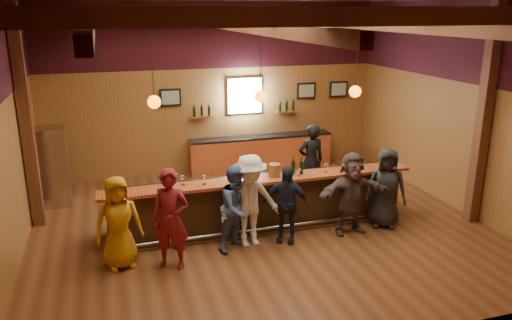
% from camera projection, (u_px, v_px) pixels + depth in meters
% --- Properties ---
extents(room, '(9.04, 9.00, 4.52)m').
position_uv_depth(room, '(260.00, 69.00, 9.38)').
color(room, brown).
rests_on(room, ground).
extents(bar_counter, '(6.30, 1.07, 1.11)m').
position_uv_depth(bar_counter, '(259.00, 200.00, 10.25)').
color(bar_counter, black).
rests_on(bar_counter, ground).
extents(back_bar_cabinet, '(4.00, 0.52, 0.95)m').
position_uv_depth(back_bar_cabinet, '(261.00, 152.00, 13.86)').
color(back_bar_cabinet, '#973D1B').
rests_on(back_bar_cabinet, ground).
extents(window, '(0.95, 0.09, 0.95)m').
position_uv_depth(window, '(245.00, 96.00, 13.50)').
color(window, silver).
rests_on(window, room).
extents(framed_pictures, '(5.35, 0.05, 0.45)m').
position_uv_depth(framed_pictures, '(275.00, 92.00, 13.72)').
color(framed_pictures, black).
rests_on(framed_pictures, room).
extents(wine_shelves, '(3.00, 0.18, 0.30)m').
position_uv_depth(wine_shelves, '(245.00, 112.00, 13.56)').
color(wine_shelves, '#973D1B').
rests_on(wine_shelves, room).
extents(pendant_lights, '(4.24, 0.24, 1.37)m').
position_uv_depth(pendant_lights, '(261.00, 96.00, 9.47)').
color(pendant_lights, black).
rests_on(pendant_lights, room).
extents(stainless_fridge, '(0.70, 0.70, 1.80)m').
position_uv_depth(stainless_fridge, '(52.00, 166.00, 11.22)').
color(stainless_fridge, silver).
rests_on(stainless_fridge, ground).
extents(customer_orange, '(0.88, 0.65, 1.64)m').
position_uv_depth(customer_orange, '(118.00, 222.00, 8.46)').
color(customer_orange, '#C48112').
rests_on(customer_orange, ground).
extents(customer_redvest, '(0.76, 0.66, 1.77)m').
position_uv_depth(customer_redvest, '(171.00, 219.00, 8.43)').
color(customer_redvest, maroon).
rests_on(customer_redvest, ground).
extents(customer_denim, '(0.99, 0.93, 1.62)m').
position_uv_depth(customer_denim, '(237.00, 208.00, 9.13)').
color(customer_denim, '#496293').
rests_on(customer_denim, ground).
extents(customer_white, '(1.19, 0.74, 1.77)m').
position_uv_depth(customer_white, '(250.00, 201.00, 9.23)').
color(customer_white, silver).
rests_on(customer_white, ground).
extents(customer_navy, '(0.95, 0.76, 1.51)m').
position_uv_depth(customer_navy, '(286.00, 204.00, 9.42)').
color(customer_navy, '#1B2136').
rests_on(customer_navy, ground).
extents(customer_brown, '(1.56, 0.56, 1.66)m').
position_uv_depth(customer_brown, '(351.00, 193.00, 9.77)').
color(customer_brown, '#534342').
rests_on(customer_brown, ground).
extents(customer_dark, '(0.95, 0.83, 1.65)m').
position_uv_depth(customer_dark, '(386.00, 188.00, 10.09)').
color(customer_dark, black).
rests_on(customer_dark, ground).
extents(bartender, '(0.66, 0.44, 1.76)m').
position_uv_depth(bartender, '(311.00, 161.00, 11.69)').
color(bartender, black).
rests_on(bartender, ground).
extents(ice_bucket, '(0.24, 0.24, 0.26)m').
position_uv_depth(ice_bucket, '(274.00, 170.00, 9.86)').
color(ice_bucket, brown).
rests_on(ice_bucket, bar_counter).
extents(bottle_a, '(0.08, 0.08, 0.36)m').
position_uv_depth(bottle_a, '(293.00, 167.00, 10.00)').
color(bottle_a, black).
rests_on(bottle_a, bar_counter).
extents(bottle_b, '(0.07, 0.07, 0.34)m').
position_uv_depth(bottle_b, '(301.00, 167.00, 10.01)').
color(bottle_b, black).
rests_on(bottle_b, bar_counter).
extents(glass_a, '(0.09, 0.09, 0.20)m').
position_uv_depth(glass_a, '(124.00, 186.00, 8.92)').
color(glass_a, silver).
rests_on(glass_a, bar_counter).
extents(glass_b, '(0.09, 0.09, 0.20)m').
position_uv_depth(glass_b, '(168.00, 183.00, 9.12)').
color(glass_b, silver).
rests_on(glass_b, bar_counter).
extents(glass_c, '(0.09, 0.09, 0.20)m').
position_uv_depth(glass_c, '(183.00, 178.00, 9.37)').
color(glass_c, silver).
rests_on(glass_c, bar_counter).
extents(glass_d, '(0.08, 0.08, 0.19)m').
position_uv_depth(glass_d, '(204.00, 177.00, 9.41)').
color(glass_d, silver).
rests_on(glass_d, bar_counter).
extents(glass_e, '(0.08, 0.08, 0.17)m').
position_uv_depth(glass_e, '(234.00, 175.00, 9.58)').
color(glass_e, silver).
rests_on(glass_e, bar_counter).
extents(glass_f, '(0.07, 0.07, 0.16)m').
position_uv_depth(glass_f, '(299.00, 170.00, 9.89)').
color(glass_f, silver).
rests_on(glass_f, bar_counter).
extents(glass_g, '(0.08, 0.08, 0.19)m').
position_uv_depth(glass_g, '(326.00, 166.00, 10.13)').
color(glass_g, silver).
rests_on(glass_g, bar_counter).
extents(glass_h, '(0.08, 0.08, 0.17)m').
position_uv_depth(glass_h, '(350.00, 163.00, 10.31)').
color(glass_h, silver).
rests_on(glass_h, bar_counter).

